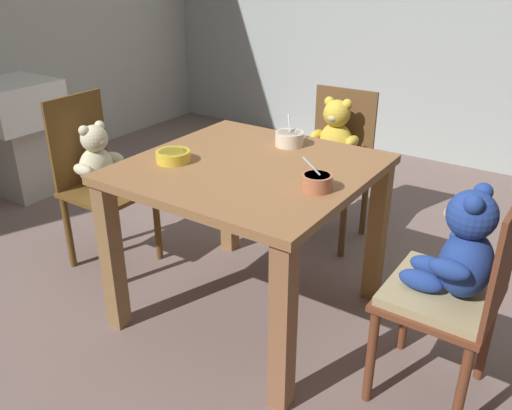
# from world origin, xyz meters

# --- Properties ---
(ground_plane) EXTENTS (5.20, 5.20, 0.04)m
(ground_plane) POSITION_xyz_m (0.00, 0.00, -0.02)
(ground_plane) COLOR #78615C
(dining_table) EXTENTS (0.97, 0.96, 0.74)m
(dining_table) POSITION_xyz_m (0.00, 0.00, 0.60)
(dining_table) COLOR olive
(dining_table) RESTS_ON ground_plane
(teddy_chair_near_left) EXTENTS (0.40, 0.38, 0.90)m
(teddy_chair_near_left) POSITION_xyz_m (-0.91, -0.05, 0.53)
(teddy_chair_near_left) COLOR brown
(teddy_chair_near_left) RESTS_ON ground_plane
(teddy_chair_far_center) EXTENTS (0.41, 0.39, 0.86)m
(teddy_chair_far_center) POSITION_xyz_m (-0.04, 0.89, 0.54)
(teddy_chair_far_center) COLOR brown
(teddy_chair_far_center) RESTS_ON ground_plane
(teddy_chair_near_right) EXTENTS (0.39, 0.42, 0.87)m
(teddy_chair_near_right) POSITION_xyz_m (0.90, -0.04, 0.56)
(teddy_chair_near_right) COLOR brown
(teddy_chair_near_right) RESTS_ON ground_plane
(porridge_bowl_terracotta_near_right) EXTENTS (0.13, 0.12, 0.12)m
(porridge_bowl_terracotta_near_right) POSITION_xyz_m (0.36, -0.07, 0.77)
(porridge_bowl_terracotta_near_right) COLOR #B66847
(porridge_bowl_terracotta_near_right) RESTS_ON dining_table
(porridge_bowl_cream_far_center) EXTENTS (0.13, 0.13, 0.13)m
(porridge_bowl_cream_far_center) POSITION_xyz_m (0.01, 0.31, 0.77)
(porridge_bowl_cream_far_center) COLOR beige
(porridge_bowl_cream_far_center) RESTS_ON dining_table
(porridge_bowl_yellow_near_left) EXTENTS (0.15, 0.15, 0.05)m
(porridge_bowl_yellow_near_left) POSITION_xyz_m (-0.29, -0.15, 0.76)
(porridge_bowl_yellow_near_left) COLOR yellow
(porridge_bowl_yellow_near_left) RESTS_ON dining_table
(sink_basin) EXTENTS (0.49, 0.50, 0.80)m
(sink_basin) POSITION_xyz_m (-2.05, 0.24, 0.52)
(sink_basin) COLOR #B7B2A8
(sink_basin) RESTS_ON ground_plane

